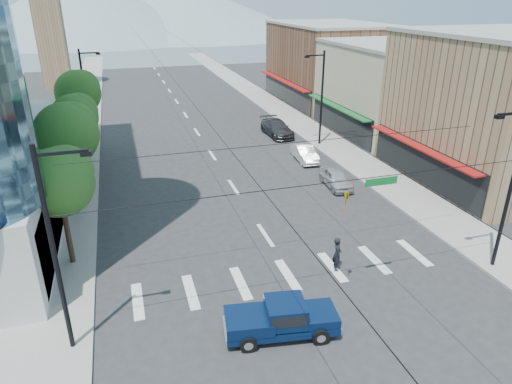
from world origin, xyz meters
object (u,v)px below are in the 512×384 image
pickup_truck (281,318)px  pedestrian (337,254)px  parked_car_near (336,178)px  parked_car_far (277,128)px  parked_car_mid (305,153)px

pickup_truck → pedestrian: (4.64, 3.98, 0.09)m
parked_car_near → parked_car_far: bearing=92.8°
pickup_truck → parked_car_far: 30.72m
pickup_truck → pedestrian: pedestrian is taller
pedestrian → parked_car_mid: (5.12, 16.85, -0.27)m
parked_car_near → pickup_truck: bearing=-120.0°
pedestrian → parked_car_near: pedestrian is taller
parked_car_far → pickup_truck: bearing=-111.2°
parked_car_near → parked_car_mid: (0.02, 6.31, 0.01)m
pickup_truck → parked_car_near: bearing=64.7°
parked_car_mid → parked_car_far: (0.25, 8.21, 0.10)m
pickup_truck → parked_car_far: (10.01, 29.04, -0.08)m
parked_car_near → parked_car_far: size_ratio=0.73×
pedestrian → parked_car_mid: 17.62m
parked_car_far → parked_car_mid: bearing=-93.9°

